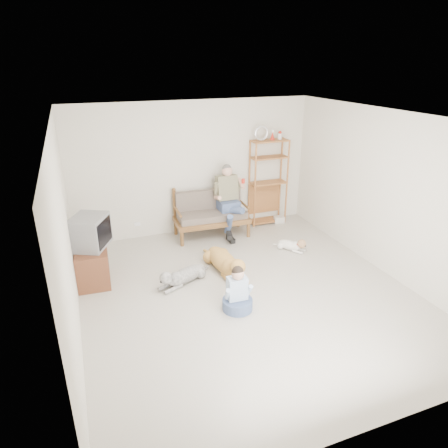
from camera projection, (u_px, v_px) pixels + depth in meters
name	position (u px, v px, depth m)	size (l,w,h in m)	color
floor	(247.00, 293.00, 6.31)	(5.50, 5.50, 0.00)	#B8B2A1
ceiling	(251.00, 118.00, 5.27)	(5.50, 5.50, 0.00)	white
wall_back	(194.00, 168.00, 8.17)	(5.00, 5.00, 0.00)	beige
wall_front	(380.00, 320.00, 3.42)	(5.00, 5.00, 0.00)	beige
wall_left	(66.00, 238.00, 4.97)	(5.50, 5.50, 0.00)	beige
wall_right	(387.00, 194.00, 6.61)	(5.50, 5.50, 0.00)	beige
loveseat	(210.00, 213.00, 8.23)	(1.53, 0.77, 0.95)	brown
man	(229.00, 205.00, 8.08)	(0.56, 0.80, 1.29)	#4E638F
etagere	(268.00, 182.00, 8.67)	(0.83, 0.36, 2.16)	#A86534
book_stack	(279.00, 219.00, 9.00)	(0.22, 0.16, 0.14)	silver
tv_stand	(92.00, 264.00, 6.57)	(0.55, 0.93, 0.60)	brown
crt_tv	(90.00, 232.00, 6.39)	(0.72, 0.78, 0.52)	slate
wall_outlet	(137.00, 224.00, 8.15)	(0.12, 0.02, 0.08)	white
golden_retriever	(226.00, 263.00, 6.85)	(0.44, 1.49, 0.45)	#BC8741
shaggy_dog	(182.00, 276.00, 6.53)	(1.03, 0.59, 0.34)	silver
terrier	(293.00, 245.00, 7.66)	(0.48, 0.60, 0.27)	silver
child	(237.00, 294.00, 5.81)	(0.45, 0.45, 0.71)	#4E638F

